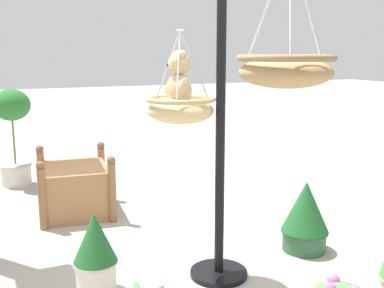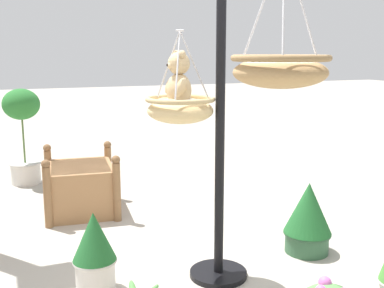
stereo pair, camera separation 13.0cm
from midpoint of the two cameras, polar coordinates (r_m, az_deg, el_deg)
The scene contains 9 objects.
ground_plane at distance 3.88m, azimuth 1.86°, elevation -14.89°, with size 40.00×40.00×0.00m, color #A8A093.
display_pole_central at distance 3.49m, azimuth 4.42°, elevation -3.68°, with size 0.44×0.44×2.56m.
hanging_basket_with_teddy at distance 3.43m, azimuth -0.33°, elevation 4.34°, with size 0.51×0.51×0.67m.
teddy_bear at distance 3.41m, azimuth -0.67°, elevation 7.34°, with size 0.28×0.25×0.41m.
hanging_basket_left_high at distance 2.63m, azimuth 12.05°, elevation 8.83°, with size 0.54×0.54×0.75m.
wooden_planter_box at distance 5.20m, azimuth -12.59°, elevation -5.05°, with size 0.96×0.84×0.68m.
potted_plant_fern_front at distance 3.50m, azimuth -10.66°, elevation -12.61°, with size 0.32×0.32×0.59m.
potted_plant_bushy_green at distance 6.41m, azimuth -19.27°, elevation 1.83°, with size 0.47×0.47×1.24m.
potted_plant_small_succulent at distance 4.19m, azimuth 14.74°, elevation -8.63°, with size 0.41×0.41×0.62m.
Camera 2 is at (-3.21, 1.36, 1.70)m, focal length 44.05 mm.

